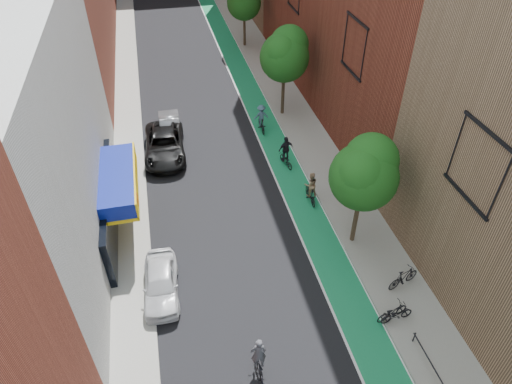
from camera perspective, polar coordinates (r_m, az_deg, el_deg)
bike_lane at (r=37.08m, az=0.01°, el=10.89°), size 2.00×68.00×0.01m
sidewalk_left at (r=36.41m, az=-15.71°, el=8.89°), size 2.00×68.00×0.15m
sidewalk_right at (r=37.62m, az=3.80°, el=11.36°), size 3.00×68.00×0.15m
tree_near at (r=22.35m, az=13.49°, el=2.46°), size 3.40×3.36×6.42m
tree_mid at (r=33.63m, az=3.66°, el=16.92°), size 3.55×3.53×6.74m
tree_far at (r=46.60m, az=-1.46°, el=22.91°), size 3.30×3.25×6.21m
parked_car_white at (r=22.43m, az=-11.82°, el=-11.04°), size 1.85×4.14×1.38m
parked_car_black at (r=31.27m, az=-11.35°, el=5.80°), size 2.89×5.77×1.57m
parked_car_silver at (r=33.37m, az=-10.69°, el=7.98°), size 1.46×4.09×1.34m
cyclist_lead at (r=19.64m, az=0.35°, el=-20.39°), size 0.65×1.63×2.07m
cyclist_lane_near at (r=26.95m, az=6.84°, el=0.30°), size 0.79×1.70×1.97m
cyclist_lane_mid at (r=29.68m, az=3.77°, el=4.74°), size 1.12×1.63×2.13m
cyclist_lane_far at (r=33.30m, az=0.68°, el=9.03°), size 1.08×1.82×2.01m
parked_bike_near at (r=21.97m, az=17.17°, el=-14.40°), size 1.63×0.71×0.83m
parked_bike_mid at (r=23.27m, az=17.97°, el=-10.13°), size 1.88×1.01×1.09m
parked_bike_far at (r=21.99m, az=16.66°, el=-14.14°), size 1.70×0.91×0.85m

